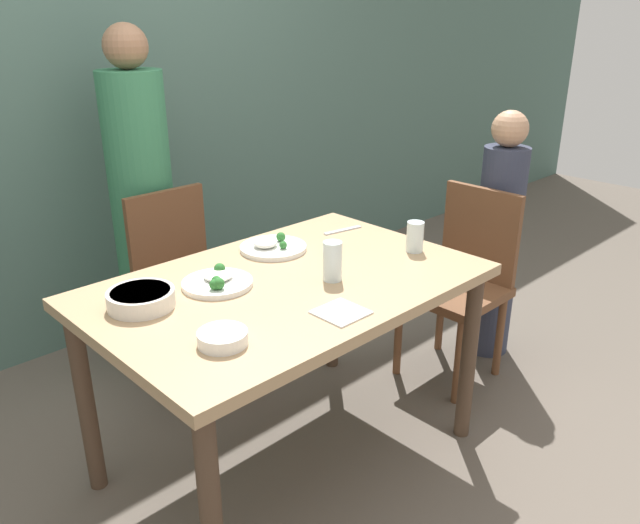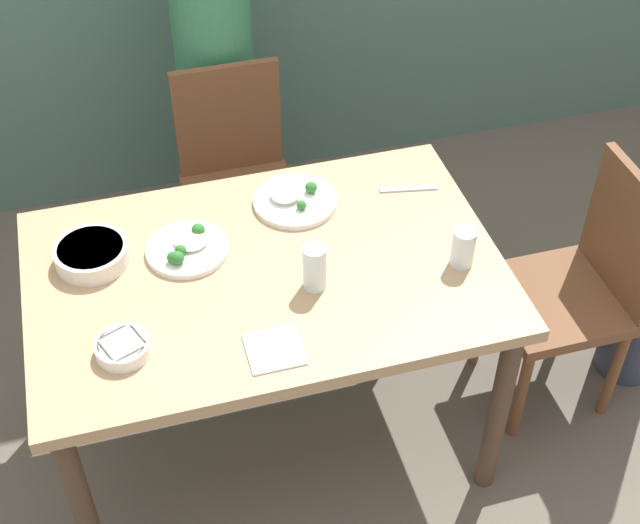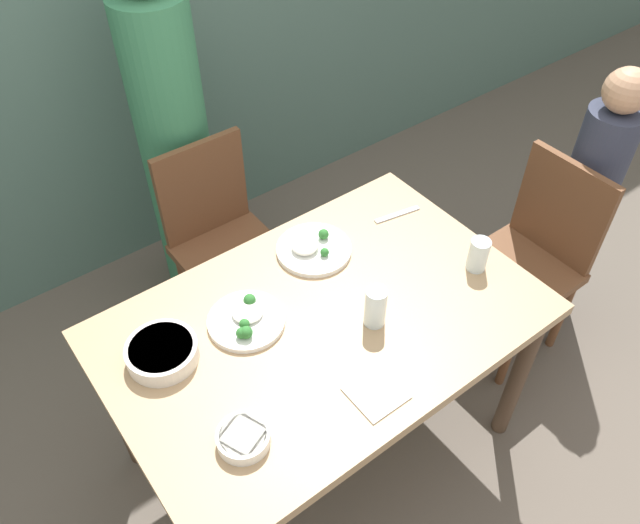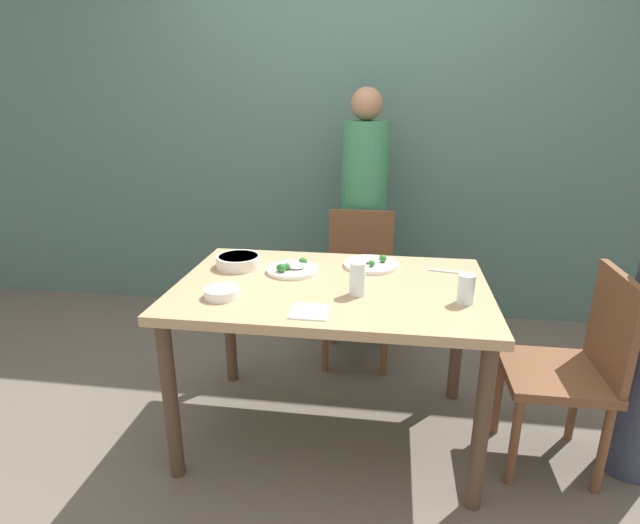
% 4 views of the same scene
% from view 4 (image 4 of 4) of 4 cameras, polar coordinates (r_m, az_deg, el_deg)
% --- Properties ---
extents(ground_plane, '(10.00, 10.00, 0.00)m').
position_cam_4_polar(ground_plane, '(2.49, 1.22, -18.69)').
color(ground_plane, '#60564C').
extents(wall_back, '(10.00, 0.06, 2.70)m').
position_cam_4_polar(wall_back, '(3.43, 4.52, 15.93)').
color(wall_back, '#4C6B60').
rests_on(wall_back, ground_plane).
extents(dining_table, '(1.31, 0.86, 0.74)m').
position_cam_4_polar(dining_table, '(2.15, 1.33, -4.71)').
color(dining_table, tan).
rests_on(dining_table, ground_plane).
extents(chair_adult_spot, '(0.40, 0.40, 0.87)m').
position_cam_4_polar(chair_adult_spot, '(2.93, 4.46, -2.16)').
color(chair_adult_spot, brown).
rests_on(chair_adult_spot, ground_plane).
extents(chair_child_spot, '(0.40, 0.40, 0.87)m').
position_cam_4_polar(chair_child_spot, '(2.30, 26.99, -10.41)').
color(chair_child_spot, brown).
rests_on(chair_child_spot, ground_plane).
extents(person_adult, '(0.28, 0.28, 1.55)m').
position_cam_4_polar(person_adult, '(3.15, 4.98, 4.18)').
color(person_adult, '#387F56').
rests_on(person_adult, ground_plane).
extents(bowl_curry, '(0.21, 0.21, 0.05)m').
position_cam_4_polar(bowl_curry, '(2.35, -9.28, 0.12)').
color(bowl_curry, silver).
rests_on(bowl_curry, dining_table).
extents(plate_rice_adult, '(0.25, 0.25, 0.05)m').
position_cam_4_polar(plate_rice_adult, '(2.34, 5.78, -0.16)').
color(plate_rice_adult, white).
rests_on(plate_rice_adult, dining_table).
extents(plate_rice_child, '(0.24, 0.24, 0.06)m').
position_cam_4_polar(plate_rice_child, '(2.26, -3.16, -0.77)').
color(plate_rice_child, white).
rests_on(plate_rice_child, dining_table).
extents(bowl_rice_small, '(0.14, 0.14, 0.04)m').
position_cam_4_polar(bowl_rice_small, '(2.02, -11.15, -3.41)').
color(bowl_rice_small, white).
rests_on(bowl_rice_small, dining_table).
extents(glass_water_tall, '(0.07, 0.07, 0.14)m').
position_cam_4_polar(glass_water_tall, '(1.99, 4.30, -1.93)').
color(glass_water_tall, silver).
rests_on(glass_water_tall, dining_table).
extents(glass_water_short, '(0.07, 0.07, 0.12)m').
position_cam_4_polar(glass_water_short, '(1.99, 16.35, -2.99)').
color(glass_water_short, silver).
rests_on(glass_water_short, dining_table).
extents(napkin_folded, '(0.14, 0.14, 0.01)m').
position_cam_4_polar(napkin_folded, '(1.85, -1.21, -5.70)').
color(napkin_folded, white).
rests_on(napkin_folded, dining_table).
extents(fork_steel, '(0.18, 0.05, 0.01)m').
position_cam_4_polar(fork_steel, '(2.33, 14.46, -1.07)').
color(fork_steel, silver).
rests_on(fork_steel, dining_table).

